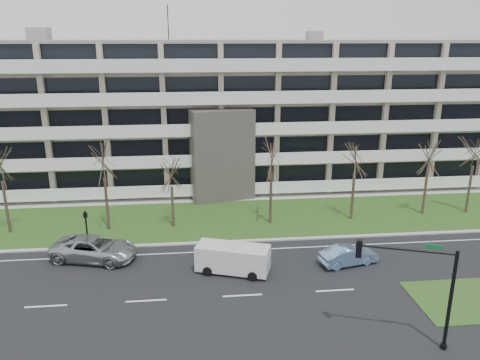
{
  "coord_description": "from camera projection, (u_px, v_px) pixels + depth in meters",
  "views": [
    {
      "loc": [
        -2.82,
        -25.87,
        15.67
      ],
      "look_at": [
        0.88,
        10.0,
        4.54
      ],
      "focal_mm": 35.0,
      "sensor_mm": 36.0,
      "label": 1
    }
  ],
  "objects": [
    {
      "name": "pedestrian_signal",
      "position": [
        86.0,
        226.0,
        35.09
      ],
      "size": [
        0.36,
        0.32,
        3.22
      ],
      "rotation": [
        0.0,
        0.0,
        0.31
      ],
      "color": "black",
      "rests_on": "ground"
    },
    {
      "name": "apartment_building",
      "position": [
        218.0,
        113.0,
        51.31
      ],
      "size": [
        60.5,
        15.1,
        18.75
      ],
      "color": "tan",
      "rests_on": "ground"
    },
    {
      "name": "sidewalk",
      "position": [
        223.0,
        198.0,
        47.06
      ],
      "size": [
        90.0,
        2.0,
        0.08
      ],
      "primitive_type": "cube",
      "color": "#B2B2AD",
      "rests_on": "ground"
    },
    {
      "name": "traffic_signal",
      "position": [
        418.0,
        281.0,
        23.74
      ],
      "size": [
        4.79,
        1.88,
        5.83
      ],
      "rotation": [
        0.0,
        0.0,
        -0.33
      ],
      "color": "black",
      "rests_on": "ground"
    },
    {
      "name": "tree_2",
      "position": [
        103.0,
        156.0,
        37.63
      ],
      "size": [
        4.12,
        4.12,
        8.25
      ],
      "color": "#382B21",
      "rests_on": "ground"
    },
    {
      "name": "blue_sedan",
      "position": [
        348.0,
        255.0,
        33.36
      ],
      "size": [
        4.41,
        2.4,
        1.38
      ],
      "primitive_type": "imported",
      "rotation": [
        0.0,
        0.0,
        1.81
      ],
      "color": "#79A1D2",
      "rests_on": "ground"
    },
    {
      "name": "ground",
      "position": [
        242.0,
        295.0,
        29.49
      ],
      "size": [
        160.0,
        160.0,
        0.0
      ],
      "primitive_type": "plane",
      "color": "black",
      "rests_on": "ground"
    },
    {
      "name": "tree_5",
      "position": [
        356.0,
        154.0,
        40.05
      ],
      "size": [
        3.85,
        3.85,
        7.7
      ],
      "color": "#382B21",
      "rests_on": "ground"
    },
    {
      "name": "tree_6",
      "position": [
        430.0,
        154.0,
        41.3
      ],
      "size": [
        3.67,
        3.67,
        7.35
      ],
      "color": "#382B21",
      "rests_on": "ground"
    },
    {
      "name": "grass_median",
      "position": [
        470.0,
        300.0,
        28.95
      ],
      "size": [
        7.0,
        5.0,
        0.06
      ],
      "primitive_type": "cube",
      "color": "#2C501A",
      "rests_on": "ground"
    },
    {
      "name": "tree_4",
      "position": [
        272.0,
        153.0,
        39.04
      ],
      "size": [
        4.04,
        4.04,
        8.08
      ],
      "color": "#382B21",
      "rests_on": "ground"
    },
    {
      "name": "tree_7",
      "position": [
        476.0,
        147.0,
        41.53
      ],
      "size": [
        3.99,
        3.99,
        7.99
      ],
      "color": "#382B21",
      "rests_on": "ground"
    },
    {
      "name": "curb",
      "position": [
        232.0,
        242.0,
        37.08
      ],
      "size": [
        90.0,
        0.35,
        0.12
      ],
      "primitive_type": "cube",
      "color": "#B2B2AD",
      "rests_on": "ground"
    },
    {
      "name": "silver_pickup",
      "position": [
        94.0,
        249.0,
        34.02
      ],
      "size": [
        6.69,
        4.32,
        1.71
      ],
      "primitive_type": "imported",
      "rotation": [
        0.0,
        0.0,
        1.31
      ],
      "color": "#ADAFB4",
      "rests_on": "ground"
    },
    {
      "name": "lane_edge_line",
      "position": [
        233.0,
        250.0,
        35.67
      ],
      "size": [
        90.0,
        0.12,
        0.01
      ],
      "primitive_type": "cube",
      "color": "white",
      "rests_on": "ground"
    },
    {
      "name": "grass_verge",
      "position": [
        227.0,
        219.0,
        41.84
      ],
      "size": [
        90.0,
        10.0,
        0.06
      ],
      "primitive_type": "cube",
      "color": "#2C501A",
      "rests_on": "ground"
    },
    {
      "name": "tree_3",
      "position": [
        171.0,
        171.0,
        38.69
      ],
      "size": [
        3.22,
        3.22,
        6.43
      ],
      "color": "#382B21",
      "rests_on": "ground"
    },
    {
      "name": "white_van",
      "position": [
        234.0,
        257.0,
        32.11
      ],
      "size": [
        5.32,
        3.37,
        1.94
      ],
      "rotation": [
        0.0,
        0.0,
        -0.33
      ],
      "color": "silver",
      "rests_on": "ground"
    }
  ]
}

